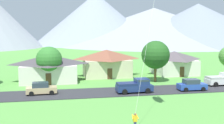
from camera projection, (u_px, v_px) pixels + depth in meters
name	position (u px, v px, depth m)	size (l,w,h in m)	color
road_strip	(92.00, 93.00, 39.77)	(160.00, 6.18, 0.08)	#2D2D33
mountain_central_ridge	(198.00, 25.00, 159.94)	(94.87, 94.87, 23.87)	gray
mountain_east_ridge	(96.00, 19.00, 168.32)	(74.76, 74.76, 31.00)	gray
mountain_west_ridge	(154.00, 26.00, 175.69)	(132.21, 132.21, 22.66)	#8E939E
house_leftmost	(174.00, 62.00, 56.58)	(8.41, 8.36, 4.69)	silver
house_left_center	(49.00, 68.00, 48.29)	(10.11, 7.37, 4.75)	silver
house_right_center	(106.00, 62.00, 53.95)	(9.49, 7.66, 5.20)	beige
tree_near_left	(156.00, 55.00, 47.88)	(4.90, 4.90, 7.19)	brown
tree_center	(49.00, 60.00, 45.85)	(4.29, 4.29, 6.31)	brown
parked_car_tan_mid_west	(41.00, 89.00, 38.76)	(4.28, 2.24, 1.68)	tan
parked_car_blue_mid_east	(192.00, 85.00, 41.21)	(4.24, 2.16, 1.68)	#2847A8
pickup_truck_navy_west_side	(135.00, 86.00, 39.77)	(5.26, 2.44, 1.99)	navy
pickup_truck_white_east_side	(222.00, 79.00, 45.08)	(5.28, 2.50, 1.99)	white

